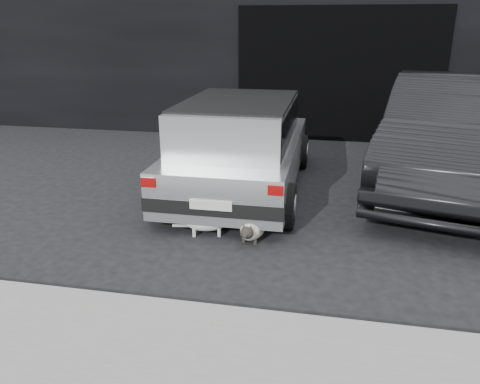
% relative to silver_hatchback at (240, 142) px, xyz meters
% --- Properties ---
extents(ground, '(80.00, 80.00, 0.00)m').
position_rel_silver_hatchback_xyz_m(ground, '(0.31, -0.60, -0.72)').
color(ground, black).
rests_on(ground, ground).
extents(building_facade, '(34.00, 4.00, 5.00)m').
position_rel_silver_hatchback_xyz_m(building_facade, '(1.31, 5.40, 1.78)').
color(building_facade, black).
rests_on(building_facade, ground).
extents(garage_opening, '(4.00, 0.10, 2.60)m').
position_rel_silver_hatchback_xyz_m(garage_opening, '(1.31, 3.39, 0.58)').
color(garage_opening, black).
rests_on(garage_opening, ground).
extents(curb, '(18.00, 0.25, 0.12)m').
position_rel_silver_hatchback_xyz_m(curb, '(1.31, -3.20, -0.66)').
color(curb, gray).
rests_on(curb, ground).
extents(silver_hatchback, '(1.78, 3.57, 1.31)m').
position_rel_silver_hatchback_xyz_m(silver_hatchback, '(0.00, 0.00, 0.00)').
color(silver_hatchback, silver).
rests_on(silver_hatchback, ground).
extents(second_car, '(2.75, 5.06, 1.58)m').
position_rel_silver_hatchback_xyz_m(second_car, '(2.93, 0.82, 0.07)').
color(second_car, black).
rests_on(second_car, ground).
extents(cat_siamese, '(0.31, 0.78, 0.27)m').
position_rel_silver_hatchback_xyz_m(cat_siamese, '(0.44, -1.57, -0.60)').
color(cat_siamese, beige).
rests_on(cat_siamese, ground).
extents(cat_white, '(0.70, 0.33, 0.33)m').
position_rel_silver_hatchback_xyz_m(cat_white, '(-0.05, -1.54, -0.56)').
color(cat_white, white).
rests_on(cat_white, ground).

